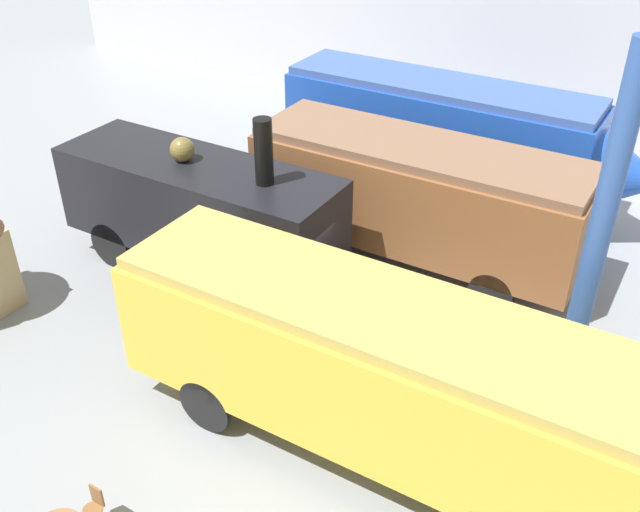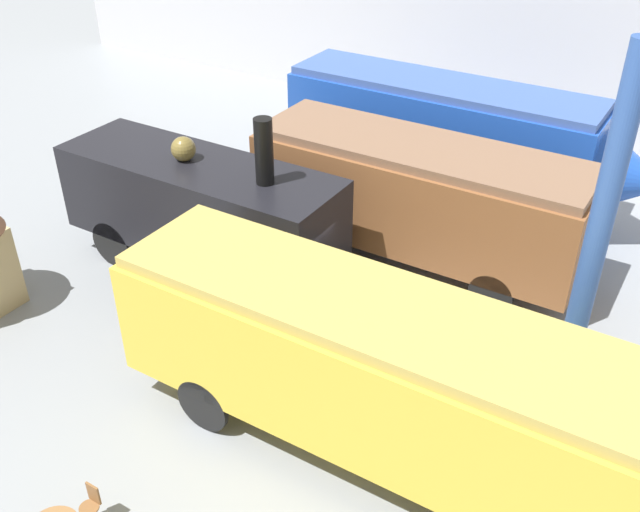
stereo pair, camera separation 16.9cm
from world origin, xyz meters
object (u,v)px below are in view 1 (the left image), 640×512
object	(u,v)px
streamlined_locomotive	(459,137)
steam_locomotive	(200,205)
passenger_coach_vintage	(368,362)
passenger_coach_wooden	(417,193)
visitor_person	(184,300)

from	to	relation	value
streamlined_locomotive	steam_locomotive	distance (m)	8.53
streamlined_locomotive	passenger_coach_vintage	world-z (taller)	streamlined_locomotive
passenger_coach_wooden	passenger_coach_vintage	world-z (taller)	passenger_coach_vintage
passenger_coach_vintage	visitor_person	world-z (taller)	passenger_coach_vintage
steam_locomotive	passenger_coach_vintage	xyz separation A→B (m)	(6.79, -3.41, 0.10)
streamlined_locomotive	passenger_coach_vintage	xyz separation A→B (m)	(2.43, -10.73, -0.10)
passenger_coach_vintage	visitor_person	distance (m)	5.86
streamlined_locomotive	passenger_coach_vintage	size ratio (longest dim) A/B	1.17
streamlined_locomotive	passenger_coach_wooden	size ratio (longest dim) A/B	1.29
streamlined_locomotive	visitor_person	distance (m)	10.20
passenger_coach_wooden	steam_locomotive	xyz separation A→B (m)	(-4.69, -3.49, -0.05)
visitor_person	passenger_coach_vintage	bearing A→B (deg)	-11.57
passenger_coach_wooden	steam_locomotive	world-z (taller)	steam_locomotive
steam_locomotive	visitor_person	size ratio (longest dim) A/B	5.15
passenger_coach_vintage	streamlined_locomotive	bearing A→B (deg)	102.73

